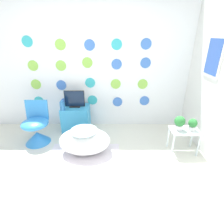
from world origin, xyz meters
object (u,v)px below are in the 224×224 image
Objects in this scene: vase at (62,106)px; tv at (75,100)px; potted_plant_right at (193,124)px; bathtub at (85,141)px; potted_plant_left at (180,122)px; chair at (36,130)px.

tv is at bearing 37.21° from vase.
vase is 0.96× the size of potted_plant_right.
tv is 0.27m from vase.
bathtub is 2.14× the size of tv.
potted_plant_right is (2.05, -0.76, -0.15)m from tv.
tv is 2.19m from potted_plant_right.
vase reaches higher than potted_plant_right.
potted_plant_right is (2.26, -0.60, -0.08)m from vase.
vase is at bearing 164.13° from potted_plant_left.
bathtub is 1.59m from potted_plant_left.
vase is 2.34m from potted_plant_right.
bathtub is at bearing -178.72° from potted_plant_left.
tv is at bearing 110.03° from bathtub.
chair is at bearing 173.92° from potted_plant_right.
chair is 2.72m from potted_plant_right.
tv reaches higher than bathtub.
vase is 0.79× the size of potted_plant_left.
potted_plant_right is (0.21, -0.01, -0.03)m from potted_plant_left.
tv is at bearing 35.98° from chair.
potted_plant_right is at bearing -3.34° from potted_plant_left.
bathtub is 0.88m from vase.
bathtub is 1.11× the size of chair.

